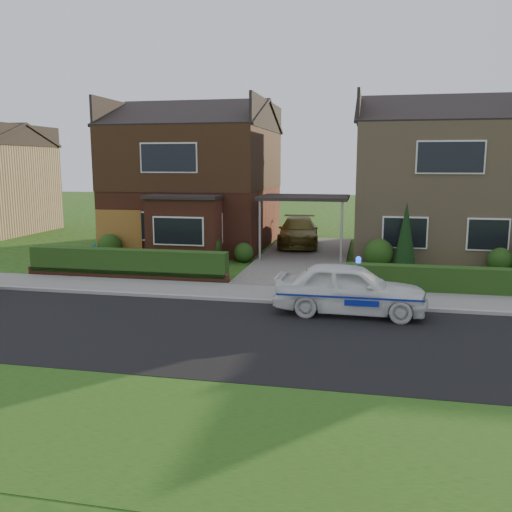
# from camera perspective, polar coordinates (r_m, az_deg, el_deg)

# --- Properties ---
(ground) EXTENTS (120.00, 120.00, 0.00)m
(ground) POSITION_cam_1_polar(r_m,az_deg,el_deg) (13.50, -0.45, -8.30)
(ground) COLOR #164612
(ground) RESTS_ON ground
(road) EXTENTS (60.00, 6.00, 0.02)m
(road) POSITION_cam_1_polar(r_m,az_deg,el_deg) (13.50, -0.45, -8.30)
(road) COLOR black
(road) RESTS_ON ground
(kerb) EXTENTS (60.00, 0.16, 0.12)m
(kerb) POSITION_cam_1_polar(r_m,az_deg,el_deg) (16.36, 1.79, -4.84)
(kerb) COLOR #9E9993
(kerb) RESTS_ON ground
(sidewalk) EXTENTS (60.00, 2.00, 0.10)m
(sidewalk) POSITION_cam_1_polar(r_m,az_deg,el_deg) (17.36, 2.38, -4.01)
(sidewalk) COLOR slate
(sidewalk) RESTS_ON ground
(grass_verge) EXTENTS (60.00, 4.00, 0.01)m
(grass_verge) POSITION_cam_1_polar(r_m,az_deg,el_deg) (9.04, -7.41, -17.93)
(grass_verge) COLOR #164612
(grass_verge) RESTS_ON ground
(driveway) EXTENTS (3.80, 12.00, 0.12)m
(driveway) POSITION_cam_1_polar(r_m,az_deg,el_deg) (24.06, 5.02, -0.13)
(driveway) COLOR #666059
(driveway) RESTS_ON ground
(house_left) EXTENTS (7.50, 9.53, 7.25)m
(house_left) POSITION_cam_1_polar(r_m,az_deg,el_deg) (27.77, -6.23, 8.96)
(house_left) COLOR brown
(house_left) RESTS_ON ground
(house_right) EXTENTS (7.50, 8.06, 7.25)m
(house_right) POSITION_cam_1_polar(r_m,az_deg,el_deg) (26.73, 18.49, 8.17)
(house_right) COLOR tan
(house_right) RESTS_ON ground
(carport_link) EXTENTS (3.80, 3.00, 2.77)m
(carport_link) POSITION_cam_1_polar(r_m,az_deg,el_deg) (23.70, 5.10, 6.05)
(carport_link) COLOR black
(carport_link) RESTS_ON ground
(garage_door) EXTENTS (2.20, 0.10, 2.10)m
(garage_door) POSITION_cam_1_polar(r_m,az_deg,el_deg) (25.22, -14.20, 2.34)
(garage_door) COLOR brown
(garage_door) RESTS_ON ground
(dwarf_wall) EXTENTS (7.70, 0.25, 0.36)m
(dwarf_wall) POSITION_cam_1_polar(r_m,az_deg,el_deg) (20.16, -13.55, -1.95)
(dwarf_wall) COLOR brown
(dwarf_wall) RESTS_ON ground
(hedge_left) EXTENTS (7.50, 0.55, 0.90)m
(hedge_left) POSITION_cam_1_polar(r_m,az_deg,el_deg) (20.33, -13.35, -2.37)
(hedge_left) COLOR #173310
(hedge_left) RESTS_ON ground
(hedge_right) EXTENTS (7.50, 0.55, 0.80)m
(hedge_right) POSITION_cam_1_polar(r_m,az_deg,el_deg) (18.64, 20.95, -3.86)
(hedge_right) COLOR #173310
(hedge_right) RESTS_ON ground
(shrub_left_far) EXTENTS (1.08, 1.08, 1.08)m
(shrub_left_far) POSITION_cam_1_polar(r_m,az_deg,el_deg) (24.99, -15.13, 1.06)
(shrub_left_far) COLOR #173310
(shrub_left_far) RESTS_ON ground
(shrub_left_mid) EXTENTS (1.32, 1.32, 1.32)m
(shrub_left_mid) POSITION_cam_1_polar(r_m,az_deg,el_deg) (23.12, -5.35, 0.97)
(shrub_left_mid) COLOR #173310
(shrub_left_mid) RESTS_ON ground
(shrub_left_near) EXTENTS (0.84, 0.84, 0.84)m
(shrub_left_near) POSITION_cam_1_polar(r_m,az_deg,el_deg) (23.03, -1.31, 0.37)
(shrub_left_near) COLOR #173310
(shrub_left_near) RESTS_ON ground
(shrub_right_near) EXTENTS (1.20, 1.20, 1.20)m
(shrub_right_near) POSITION_cam_1_polar(r_m,az_deg,el_deg) (22.25, 12.78, 0.26)
(shrub_right_near) COLOR #173310
(shrub_right_near) RESTS_ON ground
(shrub_right_mid) EXTENTS (0.96, 0.96, 0.96)m
(shrub_right_mid) POSITION_cam_1_polar(r_m,az_deg,el_deg) (22.94, 24.32, -0.39)
(shrub_right_mid) COLOR #173310
(shrub_right_mid) RESTS_ON ground
(conifer_a) EXTENTS (0.90, 0.90, 2.60)m
(conifer_a) POSITION_cam_1_polar(r_m,az_deg,el_deg) (21.99, 15.46, 1.89)
(conifer_a) COLOR black
(conifer_a) RESTS_ON ground
(police_car) EXTENTS (3.87, 4.25, 1.60)m
(police_car) POSITION_cam_1_polar(r_m,az_deg,el_deg) (15.35, 9.86, -3.43)
(police_car) COLOR white
(police_car) RESTS_ON ground
(driveway_car) EXTENTS (2.39, 4.90, 1.37)m
(driveway_car) POSITION_cam_1_polar(r_m,az_deg,el_deg) (26.99, 4.47, 2.56)
(driveway_car) COLOR brown
(driveway_car) RESTS_ON driveway
(potted_plant_a) EXTENTS (0.39, 0.30, 0.68)m
(potted_plant_a) POSITION_cam_1_polar(r_m,az_deg,el_deg) (24.81, -16.66, 0.46)
(potted_plant_a) COLOR gray
(potted_plant_a) RESTS_ON ground
(potted_plant_b) EXTENTS (0.47, 0.46, 0.67)m
(potted_plant_b) POSITION_cam_1_polar(r_m,az_deg,el_deg) (20.12, -3.55, -1.28)
(potted_plant_b) COLOR gray
(potted_plant_b) RESTS_ON ground
(potted_plant_c) EXTENTS (0.42, 0.42, 0.71)m
(potted_plant_c) POSITION_cam_1_polar(r_m,az_deg,el_deg) (22.86, -5.32, 0.09)
(potted_plant_c) COLOR gray
(potted_plant_c) RESTS_ON ground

